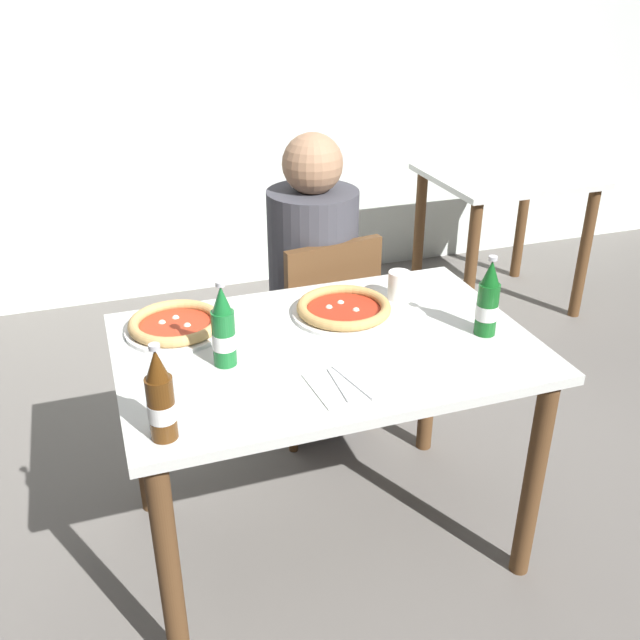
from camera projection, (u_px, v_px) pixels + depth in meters
name	position (u px, v px, depth m)	size (l,w,h in m)	color
ground_plane	(325.00, 536.00, 2.40)	(8.00, 8.00, 0.00)	slate
back_wall_tiled	(185.00, 56.00, 3.66)	(7.00, 0.10, 2.60)	silver
dining_table_main	(325.00, 376.00, 2.11)	(1.20, 0.80, 0.75)	silver
chair_behind_table	(320.00, 324.00, 2.75)	(0.45, 0.45, 0.85)	brown
diner_seated	(313.00, 295.00, 2.74)	(0.34, 0.34, 1.21)	#2D3342
dining_table_background	(503.00, 202.00, 3.76)	(0.80, 0.70, 0.75)	silver
pizza_margherita_near	(176.00, 325.00, 2.11)	(0.30, 0.30, 0.04)	white
pizza_marinara_far	(344.00, 309.00, 2.20)	(0.32, 0.32, 0.04)	white
beer_bottle_left	(161.00, 399.00, 1.60)	(0.07, 0.07, 0.25)	#512D0F
beer_bottle_center	(223.00, 330.00, 1.90)	(0.07, 0.07, 0.25)	#196B2D
beer_bottle_right	(488.00, 302.00, 2.06)	(0.07, 0.07, 0.25)	#14591E
napkin_with_cutlery	(346.00, 384.00, 1.85)	(0.19, 0.19, 0.01)	white
paper_cup	(399.00, 285.00, 2.30)	(0.07, 0.07, 0.10)	white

